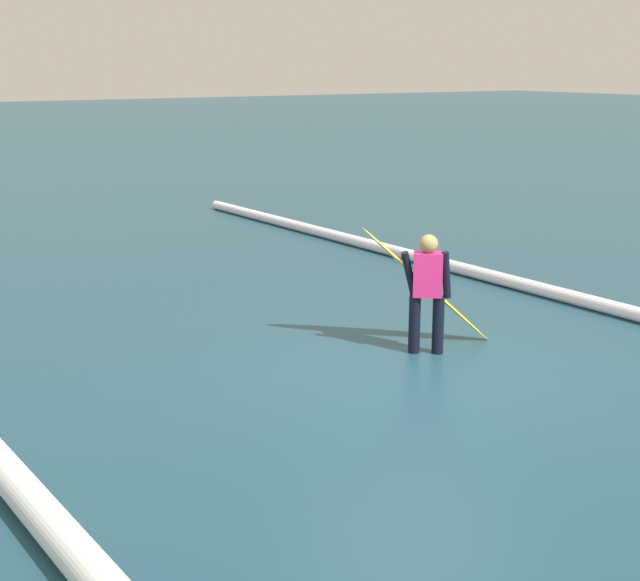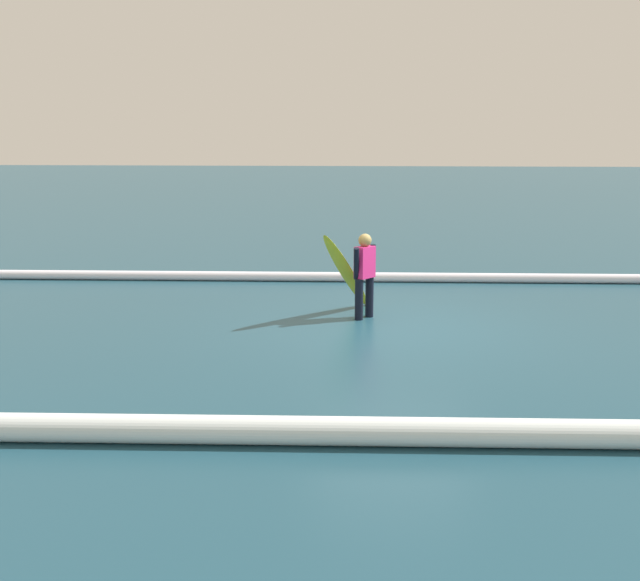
# 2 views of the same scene
# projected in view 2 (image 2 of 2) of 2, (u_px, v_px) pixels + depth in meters

# --- Properties ---
(ground_plane) EXTENTS (151.86, 151.86, 0.00)m
(ground_plane) POSITION_uv_depth(u_px,v_px,m) (394.00, 327.00, 11.51)
(ground_plane) COLOR #1D4455
(surfer) EXTENTS (0.37, 0.54, 1.44)m
(surfer) POSITION_uv_depth(u_px,v_px,m) (365.00, 271.00, 11.94)
(surfer) COLOR black
(surfer) RESTS_ON ground_plane
(surfboard) EXTENTS (0.92, 1.63, 1.51)m
(surfboard) POSITION_uv_depth(u_px,v_px,m) (347.00, 272.00, 12.22)
(surfboard) COLOR yellow
(surfboard) RESTS_ON ground_plane
(wave_crest_foreground) EXTENTS (19.71, 1.14, 0.20)m
(wave_crest_foreground) POSITION_uv_depth(u_px,v_px,m) (305.00, 277.00, 15.28)
(wave_crest_foreground) COLOR white
(wave_crest_foreground) RESTS_ON ground_plane
(wave_crest_midground) EXTENTS (16.98, 1.24, 0.29)m
(wave_crest_midground) POSITION_uv_depth(u_px,v_px,m) (259.00, 430.00, 7.05)
(wave_crest_midground) COLOR silver
(wave_crest_midground) RESTS_ON ground_plane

